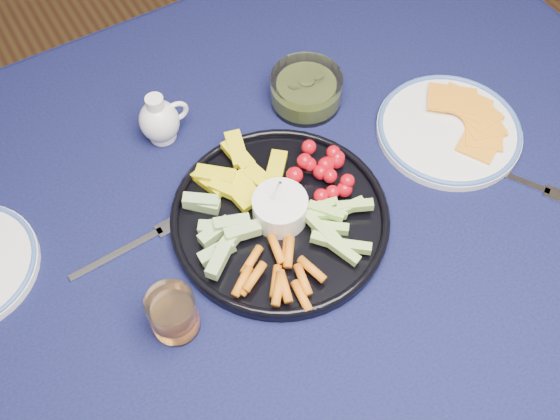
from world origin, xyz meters
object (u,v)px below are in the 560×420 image
juice_tumbler (174,315)px  cheese_plate (449,128)px  dining_table (218,268)px  pickle_bowl (306,91)px  crudite_platter (279,215)px  creamer_pitcher (160,120)px

juice_tumbler → cheese_plate: bearing=7.9°
dining_table → pickle_bowl: (0.28, 0.17, 0.11)m
cheese_plate → juice_tumbler: size_ratio=3.09×
pickle_bowl → crudite_platter: bearing=-131.6°
dining_table → creamer_pitcher: size_ratio=17.72×
cheese_plate → pickle_bowl: bearing=132.3°
dining_table → pickle_bowl: bearing=31.9°
dining_table → pickle_bowl: 0.34m
crudite_platter → creamer_pitcher: 0.26m
pickle_bowl → cheese_plate: 0.25m
dining_table → juice_tumbler: 0.19m
creamer_pitcher → pickle_bowl: bearing=-12.9°
dining_table → creamer_pitcher: (0.02, 0.23, 0.13)m
dining_table → cheese_plate: cheese_plate is taller
dining_table → crudite_platter: size_ratio=4.89×
creamer_pitcher → dining_table: bearing=-95.9°
dining_table → cheese_plate: size_ratio=6.75×
creamer_pitcher → juice_tumbler: (-0.13, -0.32, -0.01)m
crudite_platter → cheese_plate: size_ratio=1.38×
creamer_pitcher → pickle_bowl: 0.26m
creamer_pitcher → crudite_platter: bearing=-72.2°
juice_tumbler → crudite_platter: bearing=18.9°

